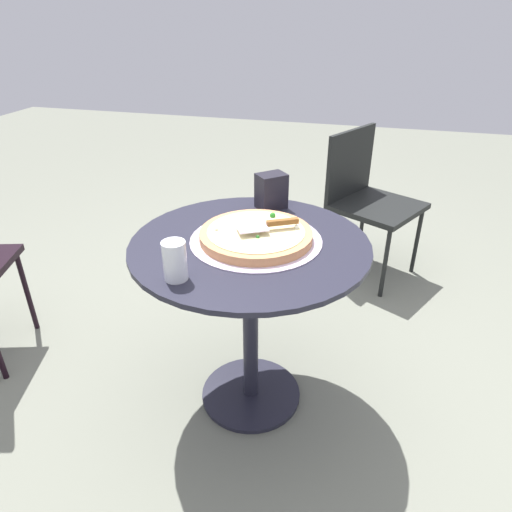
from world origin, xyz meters
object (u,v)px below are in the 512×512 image
patio_table (250,285)px  patio_chair_near (367,193)px  pizza_on_tray (256,236)px  drinking_cup (175,261)px  pizza_server (268,224)px  napkin_dispenser (271,191)px

patio_table → patio_chair_near: patio_chair_near is taller
patio_table → pizza_on_tray: pizza_on_tray is taller
drinking_cup → patio_chair_near: drinking_cup is taller
pizza_server → napkin_dispenser: bearing=101.5°
napkin_dispenser → patio_chair_near: bearing=-155.2°
patio_table → pizza_server: 0.24m
patio_table → drinking_cup: drinking_cup is taller
pizza_server → napkin_dispenser: (-0.06, 0.28, 0.01)m
patio_table → patio_chair_near: size_ratio=1.00×
drinking_cup → patio_chair_near: bearing=71.2°
patio_table → pizza_on_tray: 0.19m
pizza_on_tray → pizza_server: size_ratio=2.17×
drinking_cup → napkin_dispenser: (0.14, 0.60, 0.01)m
drinking_cup → patio_chair_near: 1.57m
pizza_on_tray → napkin_dispenser: napkin_dispenser is taller
napkin_dispenser → patio_chair_near: 0.98m
drinking_cup → napkin_dispenser: 0.61m
patio_table → pizza_server: size_ratio=3.95×
drinking_cup → patio_chair_near: size_ratio=0.15×
pizza_server → napkin_dispenser: size_ratio=1.51×
patio_table → pizza_server: (0.06, 0.03, 0.23)m
patio_table → pizza_server: pizza_server is taller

